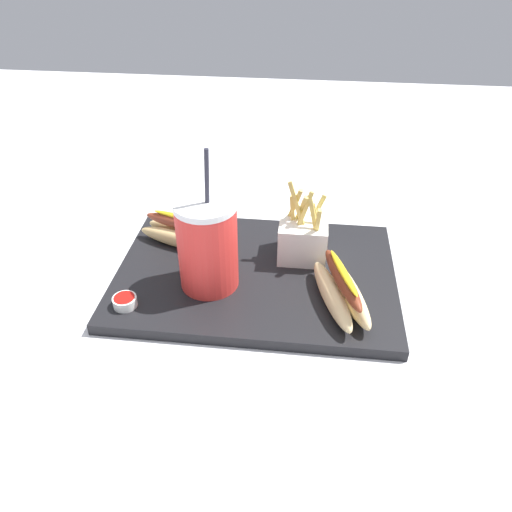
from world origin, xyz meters
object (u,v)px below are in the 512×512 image
object	(u,v)px
fries_basket	(303,237)
hot_dog_2	(341,291)
soda_cup	(207,244)
ketchup_cup_1	(125,301)
hot_dog_1	(183,232)

from	to	relation	value
fries_basket	hot_dog_2	distance (m)	0.14
soda_cup	ketchup_cup_1	world-z (taller)	soda_cup
hot_dog_2	ketchup_cup_1	world-z (taller)	hot_dog_2
ketchup_cup_1	hot_dog_1	bearing A→B (deg)	74.22
fries_basket	hot_dog_2	bearing A→B (deg)	-62.33
soda_cup	fries_basket	size ratio (longest dim) A/B	1.67
ketchup_cup_1	soda_cup	bearing A→B (deg)	30.68
soda_cup	hot_dog_2	bearing A→B (deg)	-7.36
fries_basket	ketchup_cup_1	xyz separation A→B (m)	(-0.27, -0.17, -0.03)
hot_dog_1	ketchup_cup_1	bearing A→B (deg)	-105.78
hot_dog_1	hot_dog_2	distance (m)	0.32
soda_cup	hot_dog_2	xyz separation A→B (m)	(0.22, -0.03, -0.05)
soda_cup	fries_basket	bearing A→B (deg)	32.70
fries_basket	hot_dog_2	size ratio (longest dim) A/B	0.81
fries_basket	soda_cup	bearing A→B (deg)	-147.30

